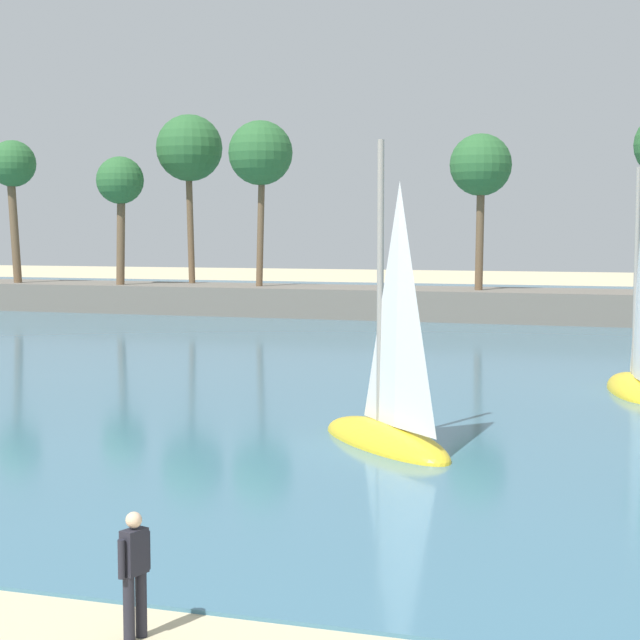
# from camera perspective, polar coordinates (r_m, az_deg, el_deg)

# --- Properties ---
(sea) EXTENTS (220.00, 88.48, 0.06)m
(sea) POSITION_cam_1_polar(r_m,az_deg,el_deg) (57.81, 10.89, -0.40)
(sea) COLOR teal
(sea) RESTS_ON ground
(palm_headland) EXTENTS (112.21, 6.97, 13.37)m
(palm_headland) POSITION_cam_1_polar(r_m,az_deg,el_deg) (61.67, 11.77, 3.27)
(palm_headland) COLOR slate
(palm_headland) RESTS_ON ground
(person_at_waterline) EXTENTS (0.29, 0.53, 1.67)m
(person_at_waterline) POSITION_cam_1_polar(r_m,az_deg,el_deg) (14.11, -9.91, -13.12)
(person_at_waterline) COLOR #23232D
(person_at_waterline) RESTS_ON ground
(sailboat_near_shore) EXTENTS (2.53, 5.51, 7.70)m
(sailboat_near_shore) POSITION_cam_1_polar(r_m,az_deg,el_deg) (35.41, 16.58, -2.62)
(sailboat_near_shore) COLOR yellow
(sailboat_near_shore) RESTS_ON sea
(sailboat_toward_headland) EXTENTS (4.90, 5.07, 7.87)m
(sailboat_toward_headland) POSITION_cam_1_polar(r_m,az_deg,el_deg) (25.68, 3.63, -5.17)
(sailboat_toward_headland) COLOR yellow
(sailboat_toward_headland) RESTS_ON sea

